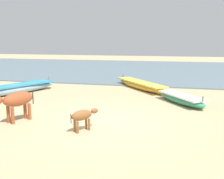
{
  "coord_description": "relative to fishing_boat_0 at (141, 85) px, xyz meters",
  "views": [
    {
      "loc": [
        2.51,
        -8.85,
        2.82
      ],
      "look_at": [
        -0.38,
        2.87,
        0.6
      ],
      "focal_mm": 43.04,
      "sensor_mm": 36.0,
      "label": 1
    }
  ],
  "objects": [
    {
      "name": "ground",
      "position": [
        -0.43,
        -6.63,
        -0.23
      ],
      "size": [
        80.0,
        80.0,
        0.0
      ],
      "primitive_type": "plane",
      "color": "tan"
    },
    {
      "name": "sea_water",
      "position": [
        -0.43,
        10.68,
        -0.19
      ],
      "size": [
        60.0,
        20.0,
        0.08
      ],
      "primitive_type": "cube",
      "color": "slate",
      "rests_on": "ground"
    },
    {
      "name": "fishing_boat_0",
      "position": [
        0.0,
        0.0,
        0.0
      ],
      "size": [
        3.76,
        4.38,
        0.62
      ],
      "rotation": [
        0.0,
        0.0,
        2.25
      ],
      "color": "gold",
      "rests_on": "ground"
    },
    {
      "name": "fishing_boat_3",
      "position": [
        2.3,
        -3.25,
        -0.01
      ],
      "size": [
        2.43,
        2.95,
        0.6
      ],
      "rotation": [
        0.0,
        0.0,
        5.33
      ],
      "color": "#338C66",
      "rests_on": "ground"
    },
    {
      "name": "fishing_boat_5",
      "position": [
        -6.35,
        -3.07,
        0.03
      ],
      "size": [
        3.05,
        4.92,
        0.69
      ],
      "rotation": [
        0.0,
        0.0,
        1.12
      ],
      "color": "#8CA5B7",
      "rests_on": "ground"
    },
    {
      "name": "cow_adult_rust",
      "position": [
        -3.32,
        -7.44,
        0.53
      ],
      "size": [
        0.93,
        1.57,
        1.06
      ],
      "rotation": [
        0.0,
        0.0,
        4.31
      ],
      "color": "#9E4C28",
      "rests_on": "ground"
    },
    {
      "name": "calf_near_brown",
      "position": [
        -0.75,
        -7.83,
        0.26
      ],
      "size": [
        0.76,
        0.95,
        0.68
      ],
      "rotation": [
        0.0,
        0.0,
        0.96
      ],
      "color": "brown",
      "rests_on": "ground"
    }
  ]
}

